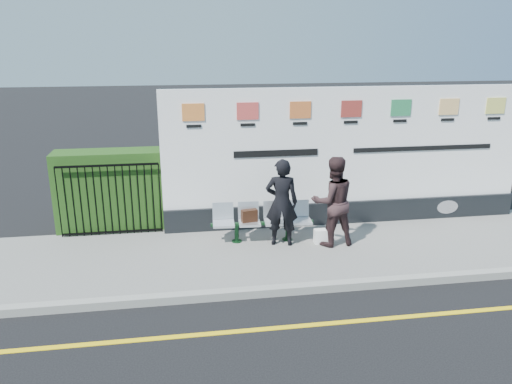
# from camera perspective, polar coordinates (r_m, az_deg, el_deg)

# --- Properties ---
(ground) EXTENTS (80.00, 80.00, 0.00)m
(ground) POSITION_cam_1_polar(r_m,az_deg,el_deg) (8.13, 15.32, -13.74)
(ground) COLOR black
(pavement) EXTENTS (14.00, 3.00, 0.12)m
(pavement) POSITION_cam_1_polar(r_m,az_deg,el_deg) (10.16, 9.71, -6.44)
(pavement) COLOR slate
(pavement) RESTS_ON ground
(kerb) EXTENTS (14.00, 0.18, 0.14)m
(kerb) POSITION_cam_1_polar(r_m,az_deg,el_deg) (8.89, 12.76, -10.17)
(kerb) COLOR gray
(kerb) RESTS_ON ground
(yellow_line) EXTENTS (14.00, 0.10, 0.01)m
(yellow_line) POSITION_cam_1_polar(r_m,az_deg,el_deg) (8.12, 15.32, -13.72)
(yellow_line) COLOR yellow
(yellow_line) RESTS_ON ground
(billboard) EXTENTS (8.00, 0.30, 3.00)m
(billboard) POSITION_cam_1_polar(r_m,az_deg,el_deg) (11.09, 10.35, 2.98)
(billboard) COLOR black
(billboard) RESTS_ON pavement
(hedge) EXTENTS (2.35, 0.70, 1.70)m
(hedge) POSITION_cam_1_polar(r_m,az_deg,el_deg) (11.15, -16.10, 0.25)
(hedge) COLOR #224715
(hedge) RESTS_ON pavement
(railing) EXTENTS (2.05, 0.06, 1.54)m
(railing) POSITION_cam_1_polar(r_m,az_deg,el_deg) (10.75, -16.34, -0.85)
(railing) COLOR black
(railing) RESTS_ON pavement
(bench) EXTENTS (2.02, 0.63, 0.43)m
(bench) POSITION_cam_1_polar(r_m,az_deg,el_deg) (10.18, 0.71, -4.46)
(bench) COLOR silver
(bench) RESTS_ON pavement
(woman_left) EXTENTS (0.72, 0.55, 1.76)m
(woman_left) POSITION_cam_1_polar(r_m,az_deg,el_deg) (9.81, 2.95, -1.21)
(woman_left) COLOR black
(woman_left) RESTS_ON pavement
(woman_right) EXTENTS (0.94, 0.76, 1.81)m
(woman_right) POSITION_cam_1_polar(r_m,az_deg,el_deg) (9.91, 8.77, -1.06)
(woman_right) COLOR #312021
(woman_right) RESTS_ON pavement
(handbag_brown) EXTENTS (0.34, 0.19, 0.25)m
(handbag_brown) POSITION_cam_1_polar(r_m,az_deg,el_deg) (10.04, -0.76, -2.72)
(handbag_brown) COLOR black
(handbag_brown) RESTS_ON bench
(carrier_bag_white) EXTENTS (0.29, 0.17, 0.29)m
(carrier_bag_white) POSITION_cam_1_polar(r_m,az_deg,el_deg) (10.18, 7.48, -5.03)
(carrier_bag_white) COLOR white
(carrier_bag_white) RESTS_ON pavement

